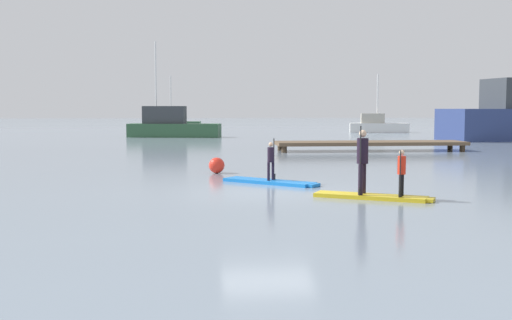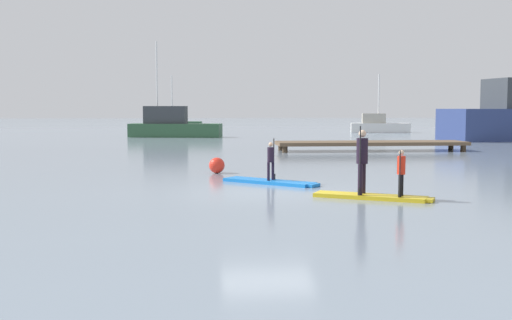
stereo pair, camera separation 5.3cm
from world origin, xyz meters
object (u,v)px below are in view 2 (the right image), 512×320
object	(u,v)px
paddleboard_near	(271,182)
trawler_grey_distant	(172,124)
paddler_child_front	(401,170)
fishing_boat_green_midground	(379,125)
mooring_buoy_near	(217,165)
paddler_child_solo	(271,159)
motor_boat_small_navy	(173,126)
paddleboard_far	(373,197)
paddler_adult	(362,157)

from	to	relation	value
paddleboard_near	trawler_grey_distant	world-z (taller)	trawler_grey_distant
paddler_child_front	fishing_boat_green_midground	world-z (taller)	fishing_boat_green_midground
paddleboard_near	mooring_buoy_near	size ratio (longest dim) A/B	5.06
paddler_child_solo	motor_boat_small_navy	size ratio (longest dim) A/B	0.17
paddleboard_near	paddleboard_far	xyz separation A→B (m)	(2.21, -3.38, 0.00)
paddler_child_solo	paddleboard_near	bearing A→B (deg)	-128.07
fishing_boat_green_midground	motor_boat_small_navy	distance (m)	19.95
motor_boat_small_navy	paddleboard_near	bearing A→B (deg)	-81.92
paddler_child_solo	trawler_grey_distant	xyz separation A→B (m)	(-4.87, 41.46, -0.02)
paddler_child_front	motor_boat_small_navy	bearing A→B (deg)	101.82
paddler_adult	trawler_grey_distant	xyz separation A→B (m)	(-6.83, 44.72, -0.31)
fishing_boat_green_midground	mooring_buoy_near	bearing A→B (deg)	-114.37
trawler_grey_distant	mooring_buoy_near	world-z (taller)	trawler_grey_distant
paddleboard_far	fishing_boat_green_midground	distance (m)	42.93
paddleboard_far	fishing_boat_green_midground	size ratio (longest dim) A/B	0.52
paddleboard_far	fishing_boat_green_midground	xyz separation A→B (m)	(11.96, 41.23, 0.61)
paddleboard_near	trawler_grey_distant	distance (m)	41.76
fishing_boat_green_midground	mooring_buoy_near	distance (m)	38.10
paddleboard_near	paddler_adult	distance (m)	3.92
paddler_child_front	mooring_buoy_near	world-z (taller)	paddler_child_front
paddler_child_front	paddleboard_far	bearing A→B (deg)	150.79
paddler_adult	trawler_grey_distant	distance (m)	45.24
paddler_child_solo	trawler_grey_distant	bearing A→B (deg)	96.70
paddler_adult	mooring_buoy_near	world-z (taller)	paddler_adult
motor_boat_small_navy	mooring_buoy_near	world-z (taller)	motor_boat_small_navy
paddleboard_far	motor_boat_small_navy	world-z (taller)	motor_boat_small_navy
paddler_child_solo	fishing_boat_green_midground	world-z (taller)	fishing_boat_green_midground
paddler_child_solo	mooring_buoy_near	size ratio (longest dim) A/B	2.28
paddleboard_near	paddler_child_solo	world-z (taller)	paddler_child_solo
paddleboard_near	trawler_grey_distant	size ratio (longest dim) A/B	0.51
paddler_adult	paddler_child_front	xyz separation A→B (m)	(0.86, -0.47, -0.29)
paddleboard_near	motor_boat_small_navy	xyz separation A→B (m)	(-4.30, 30.33, 0.82)
mooring_buoy_near	paddleboard_near	bearing A→B (deg)	-63.83
trawler_grey_distant	mooring_buoy_near	bearing A→B (deg)	-85.05
trawler_grey_distant	motor_boat_small_navy	bearing A→B (deg)	-87.11
paddleboard_near	paddleboard_far	bearing A→B (deg)	-56.75
trawler_grey_distant	mooring_buoy_near	size ratio (longest dim) A/B	9.98
paddler_adult	fishing_boat_green_midground	world-z (taller)	fishing_boat_green_midground
motor_boat_small_navy	mooring_buoy_near	bearing A→B (deg)	-84.21
motor_boat_small_navy	paddler_child_solo	bearing A→B (deg)	-81.91
paddler_child_front	motor_boat_small_navy	world-z (taller)	motor_boat_small_navy
paddler_adult	paddleboard_far	bearing A→B (deg)	-27.02
paddleboard_far	paddler_adult	distance (m)	1.03
paddler_child_solo	mooring_buoy_near	world-z (taller)	paddler_child_solo
paddler_child_solo	paddler_child_front	bearing A→B (deg)	-52.92
paddler_child_front	paddler_child_solo	bearing A→B (deg)	127.08
paddleboard_far	paddler_child_front	bearing A→B (deg)	-29.21
paddleboard_near	paddler_child_front	distance (m)	4.72
motor_boat_small_navy	paddler_child_front	bearing A→B (deg)	-78.18
trawler_grey_distant	paddler_child_front	bearing A→B (deg)	-80.34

